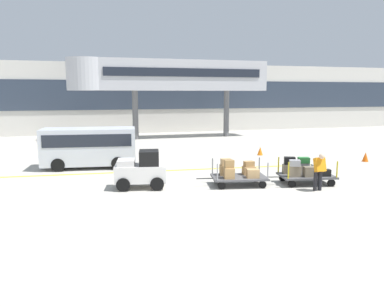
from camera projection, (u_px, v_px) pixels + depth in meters
name	position (u px, v px, depth m)	size (l,w,h in m)	color
ground_plane	(246.00, 200.00, 14.12)	(120.00, 120.00, 0.00)	#B2ADA0
apron_lead_line	(157.00, 171.00, 19.36)	(17.98, 0.20, 0.01)	yellow
terminal_building	(143.00, 98.00, 38.30)	(62.38, 2.51, 6.81)	beige
jet_bridge	(163.00, 76.00, 32.53)	(17.15, 3.00, 6.74)	#B7B7BC
baggage_tug	(141.00, 170.00, 15.82)	(2.26, 1.53, 1.58)	white
baggage_cart_lead	(238.00, 173.00, 16.29)	(3.08, 1.77, 1.17)	#4C4C4F
baggage_cart_middle	(304.00, 171.00, 16.59)	(3.08, 1.77, 1.14)	#4C4C4F
baggage_handler	(319.00, 170.00, 15.31)	(0.44, 0.46, 1.56)	black
shuttle_van	(89.00, 145.00, 20.13)	(4.98, 2.42, 2.10)	silver
safety_cone_near	(365.00, 157.00, 22.01)	(0.36, 0.36, 0.55)	#EA590F
safety_cone_far	(260.00, 151.00, 24.28)	(0.36, 0.36, 0.55)	orange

